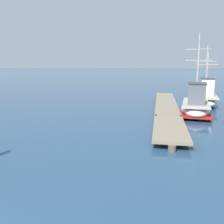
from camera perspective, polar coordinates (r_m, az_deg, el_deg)
floating_dock at (r=20.74m, az=12.34°, el=1.00°), size 3.39×19.19×0.53m
fishing_boat_1 at (r=25.52m, az=20.57°, el=3.19°), size 3.44×8.25×5.62m
fishing_boat_7 at (r=20.24m, az=18.53°, el=1.43°), size 3.30×7.45×6.25m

